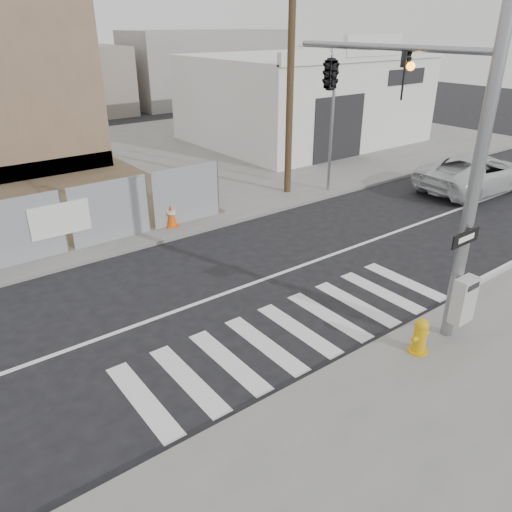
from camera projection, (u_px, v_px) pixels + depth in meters
ground at (237, 289)px, 13.61m from camera, size 100.00×100.00×0.00m
sidewalk_far at (67, 174)px, 23.66m from camera, size 50.00×20.00×0.12m
signal_pole at (373, 110)px, 11.47m from camera, size 0.96×5.87×7.00m
far_signal_pole at (333, 109)px, 19.83m from camera, size 0.16×0.20×5.60m
concrete_wall_right at (43, 103)px, 22.04m from camera, size 5.50×1.30×8.00m
auto_shop at (303, 98)px, 29.54m from camera, size 12.00×10.20×5.95m
utility_pole_right at (291, 63)px, 18.92m from camera, size 1.60×0.28×10.00m
fire_hydrant at (420, 336)px, 10.67m from camera, size 0.51×0.48×0.82m
suv at (477, 173)px, 21.22m from camera, size 5.92×3.01×1.60m
traffic_cone_d at (171, 216)px, 17.33m from camera, size 0.48×0.48×0.79m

